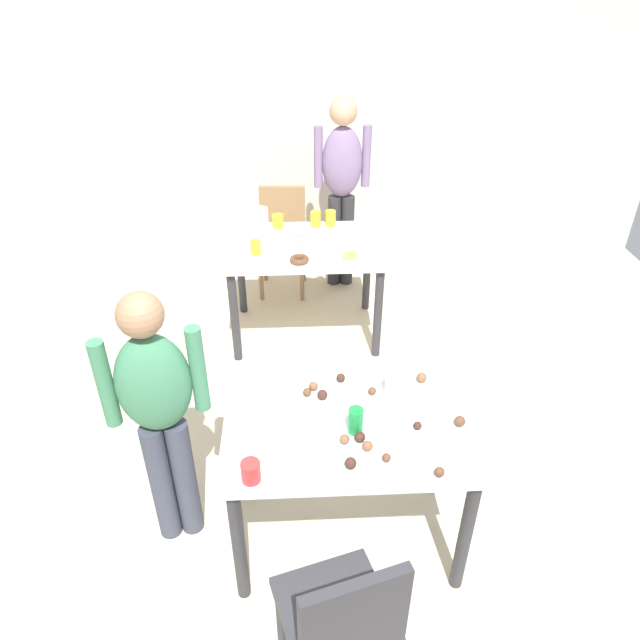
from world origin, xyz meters
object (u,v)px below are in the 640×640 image
chair_far_table (282,233)px  person_girl_near (158,406)px  dining_table_far (305,257)px  pitcher_far (261,224)px  chair_near_table (342,620)px  person_adult_far (342,178)px  dining_table_near (349,444)px  mixing_bowl (301,449)px  soda_can (356,421)px

chair_far_table → person_girl_near: person_girl_near is taller
person_girl_near → dining_table_far: bearing=68.9°
chair_far_table → pitcher_far: size_ratio=3.76×
chair_near_table → person_adult_far: 3.40m
dining_table_far → pitcher_far: size_ratio=4.85×
chair_near_table → person_girl_near: person_girl_near is taller
dining_table_near → mixing_bowl: size_ratio=6.09×
dining_table_near → person_girl_near: size_ratio=0.79×
chair_far_table → person_girl_near: size_ratio=0.62×
pitcher_far → person_girl_near: bearing=-101.5°
chair_near_table → mixing_bowl: (-0.13, 0.56, 0.29)m
dining_table_far → soda_can: 1.91m
person_adult_far → mixing_bowl: 2.82m
chair_far_table → person_adult_far: (0.49, 0.03, 0.46)m
pitcher_far → chair_far_table: bearing=78.4°
dining_table_near → chair_near_table: (-0.08, -0.72, -0.14)m
chair_far_table → person_adult_far: size_ratio=0.55×
chair_far_table → mixing_bowl: bearing=-87.9°
dining_table_far → mixing_bowl: size_ratio=6.16×
chair_near_table → chair_far_table: same height
dining_table_near → dining_table_far: 1.87m
chair_far_table → soda_can: 2.68m
person_adult_far → chair_near_table: bearing=-94.4°
dining_table_near → chair_far_table: (-0.32, 2.60, -0.14)m
dining_table_far → person_adult_far: person_adult_far is taller
dining_table_near → chair_far_table: chair_far_table is taller
mixing_bowl → pitcher_far: (-0.24, 2.12, 0.08)m
person_girl_near → pitcher_far: size_ratio=6.05×
dining_table_far → chair_near_table: 2.59m
person_adult_far → pitcher_far: bearing=-133.0°
dining_table_near → person_adult_far: 2.65m
soda_can → person_adult_far: bearing=86.7°
chair_near_table → mixing_bowl: chair_near_table is taller
dining_table_near → chair_far_table: 2.63m
mixing_bowl → soda_can: 0.27m
dining_table_far → pitcher_far: bearing=162.2°
dining_table_far → pitcher_far: 0.39m
dining_table_near → person_girl_near: (-0.83, 0.08, 0.19)m
person_girl_near → mixing_bowl: 0.67m
dining_table_far → mixing_bowl: 2.03m
chair_near_table → dining_table_near: bearing=83.4°
dining_table_near → pitcher_far: (-0.45, 1.96, 0.23)m
person_girl_near → soda_can: size_ratio=11.48×
person_adult_far → mixing_bowl: bearing=-98.0°
person_adult_far → soda_can: person_adult_far is taller
person_girl_near → person_adult_far: 2.75m
dining_table_near → soda_can: (0.02, -0.03, 0.17)m
chair_near_table → chair_far_table: size_ratio=1.00×
dining_table_far → person_girl_near: person_girl_near is taller
mixing_bowl → person_adult_far: bearing=82.0°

